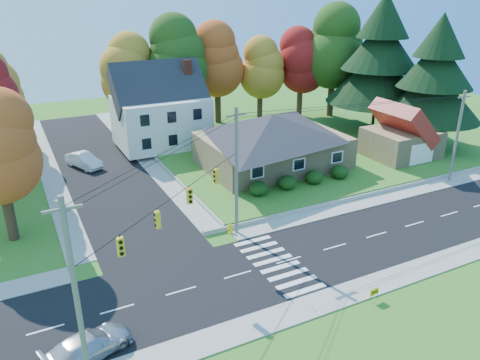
# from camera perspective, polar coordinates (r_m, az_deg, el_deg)

# --- Properties ---
(ground) EXTENTS (120.00, 120.00, 0.00)m
(ground) POSITION_cam_1_polar(r_m,az_deg,el_deg) (33.40, 5.96, -9.71)
(ground) COLOR #3D7923
(road_main) EXTENTS (90.00, 8.00, 0.02)m
(road_main) POSITION_cam_1_polar(r_m,az_deg,el_deg) (33.39, 5.96, -9.69)
(road_main) COLOR black
(road_main) RESTS_ON ground
(road_cross) EXTENTS (8.00, 44.00, 0.02)m
(road_cross) POSITION_cam_1_polar(r_m,az_deg,el_deg) (53.18, -16.92, 1.95)
(road_cross) COLOR black
(road_cross) RESTS_ON ground
(sidewalk_north) EXTENTS (90.00, 2.00, 0.08)m
(sidewalk_north) POSITION_cam_1_polar(r_m,az_deg,el_deg) (37.08, 1.80, -6.04)
(sidewalk_north) COLOR #9C9A90
(sidewalk_north) RESTS_ON ground
(sidewalk_south) EXTENTS (90.00, 2.00, 0.08)m
(sidewalk_south) POSITION_cam_1_polar(r_m,az_deg,el_deg) (30.05, 11.23, -14.03)
(sidewalk_south) COLOR #9C9A90
(sidewalk_south) RESTS_ON ground
(lawn) EXTENTS (30.00, 30.00, 0.50)m
(lawn) POSITION_cam_1_polar(r_m,az_deg,el_deg) (55.83, 5.70, 4.04)
(lawn) COLOR #3D7923
(lawn) RESTS_ON ground
(ranch_house) EXTENTS (14.60, 10.60, 5.40)m
(ranch_house) POSITION_cam_1_polar(r_m,az_deg,el_deg) (48.35, 3.96, 4.95)
(ranch_house) COLOR tan
(ranch_house) RESTS_ON lawn
(colonial_house) EXTENTS (10.40, 8.40, 9.60)m
(colonial_house) POSITION_cam_1_polar(r_m,az_deg,el_deg) (55.50, -9.64, 8.38)
(colonial_house) COLOR silver
(colonial_house) RESTS_ON lawn
(garage) EXTENTS (7.30, 6.30, 4.60)m
(garage) POSITION_cam_1_polar(r_m,az_deg,el_deg) (53.95, 19.15, 5.13)
(garage) COLOR tan
(garage) RESTS_ON lawn
(hedge_row) EXTENTS (10.70, 1.70, 1.27)m
(hedge_row) POSITION_cam_1_polar(r_m,az_deg,el_deg) (43.91, 7.44, 0.03)
(hedge_row) COLOR #163A10
(hedge_row) RESTS_ON lawn
(traffic_infrastructure) EXTENTS (38.10, 10.66, 10.00)m
(traffic_infrastructure) POSITION_cam_1_polar(r_m,az_deg,el_deg) (31.96, 4.80, -0.78)
(traffic_infrastructure) COLOR #666059
(traffic_infrastructure) RESTS_ON ground
(tree_lot_0) EXTENTS (6.72, 6.72, 12.51)m
(tree_lot_0) POSITION_cam_1_polar(r_m,az_deg,el_deg) (59.93, -13.58, 12.74)
(tree_lot_0) COLOR #3F2A19
(tree_lot_0) RESTS_ON lawn
(tree_lot_1) EXTENTS (7.84, 7.84, 14.60)m
(tree_lot_1) POSITION_cam_1_polar(r_m,az_deg,el_deg) (60.47, -7.78, 14.48)
(tree_lot_1) COLOR #3F2A19
(tree_lot_1) RESTS_ON lawn
(tree_lot_2) EXTENTS (7.28, 7.28, 13.56)m
(tree_lot_2) POSITION_cam_1_polar(r_m,az_deg,el_deg) (63.68, -2.81, 14.44)
(tree_lot_2) COLOR #3F2A19
(tree_lot_2) RESTS_ON lawn
(tree_lot_3) EXTENTS (6.16, 6.16, 11.47)m
(tree_lot_3) POSITION_cam_1_polar(r_m,az_deg,el_deg) (65.65, 2.50, 13.53)
(tree_lot_3) COLOR #3F2A19
(tree_lot_3) RESTS_ON lawn
(tree_lot_4) EXTENTS (6.72, 6.72, 12.51)m
(tree_lot_4) POSITION_cam_1_polar(r_m,az_deg,el_deg) (67.84, 7.50, 14.21)
(tree_lot_4) COLOR #3F2A19
(tree_lot_4) RESTS_ON lawn
(tree_lot_5) EXTENTS (8.40, 8.40, 15.64)m
(tree_lot_5) POSITION_cam_1_polar(r_m,az_deg,el_deg) (68.34, 11.45, 15.69)
(tree_lot_5) COLOR #3F2A19
(tree_lot_5) RESTS_ON lawn
(conifer_east_a) EXTENTS (12.80, 12.80, 16.96)m
(conifer_east_a) POSITION_cam_1_polar(r_m,az_deg,el_deg) (63.05, 16.68, 13.88)
(conifer_east_a) COLOR #3F2A19
(conifer_east_a) RESTS_ON lawn
(conifer_east_b) EXTENTS (11.20, 11.20, 14.84)m
(conifer_east_b) POSITION_cam_1_polar(r_m,az_deg,el_deg) (58.44, 22.66, 11.41)
(conifer_east_b) COLOR #3F2A19
(conifer_east_b) RESTS_ON lawn
(silver_sedan) EXTENTS (5.04, 3.30, 1.36)m
(silver_sedan) POSITION_cam_1_polar(r_m,az_deg,el_deg) (26.55, -18.03, -18.66)
(silver_sedan) COLOR #BDBDC1
(silver_sedan) RESTS_ON road_main
(white_car) EXTENTS (3.46, 4.99, 1.56)m
(white_car) POSITION_cam_1_polar(r_m,az_deg,el_deg) (52.17, -18.47, 2.28)
(white_car) COLOR silver
(white_car) RESTS_ON road_cross
(fire_hydrant) EXTENTS (0.46, 0.35, 0.80)m
(fire_hydrant) POSITION_cam_1_polar(r_m,az_deg,el_deg) (36.42, -1.19, -5.98)
(fire_hydrant) COLOR #E3D700
(fire_hydrant) RESTS_ON ground
(yard_sign) EXTENTS (0.68, 0.09, 0.85)m
(yard_sign) POSITION_cam_1_polar(r_m,az_deg,el_deg) (30.21, 16.07, -13.00)
(yard_sign) COLOR black
(yard_sign) RESTS_ON ground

